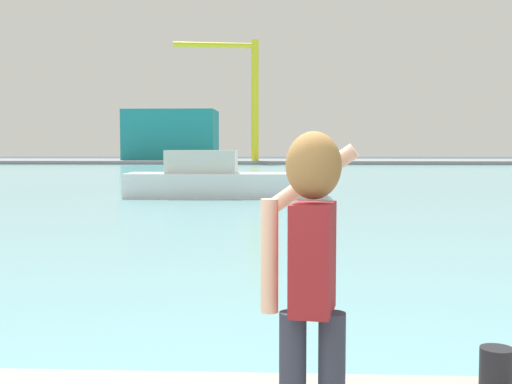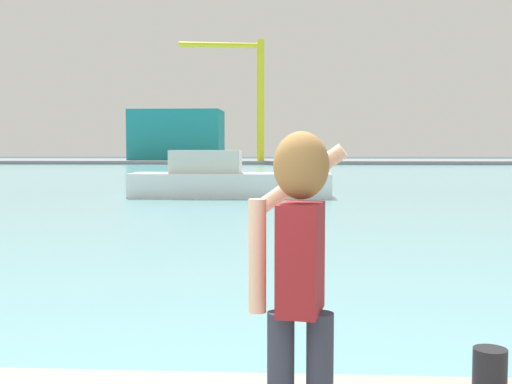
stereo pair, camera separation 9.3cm
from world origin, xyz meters
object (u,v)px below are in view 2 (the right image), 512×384
object	(u,v)px
person_photographer	(299,265)
warehouse_left	(177,135)
harbor_bollard	(490,371)
boat_moored	(226,180)
port_crane	(251,87)

from	to	relation	value
person_photographer	warehouse_left	distance (m)	92.50
person_photographer	warehouse_left	xyz separation A→B (m)	(-17.08, 90.87, 2.51)
harbor_bollard	boat_moored	bearing A→B (deg)	100.16
person_photographer	harbor_bollard	world-z (taller)	person_photographer
harbor_bollard	boat_moored	world-z (taller)	boat_moored
warehouse_left	port_crane	xyz separation A→B (m)	(11.36, -7.45, 6.26)
boat_moored	warehouse_left	world-z (taller)	warehouse_left
harbor_bollard	port_crane	xyz separation A→B (m)	(-7.03, 82.31, 9.68)
warehouse_left	person_photographer	bearing A→B (deg)	-79.35
person_photographer	boat_moored	distance (m)	25.44
boat_moored	port_crane	distance (m)	59.02
person_photographer	harbor_bollard	bearing A→B (deg)	-39.28
harbor_bollard	warehouse_left	xyz separation A→B (m)	(-18.39, 89.76, 3.42)
person_photographer	port_crane	distance (m)	84.07
boat_moored	harbor_bollard	bearing A→B (deg)	-80.48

